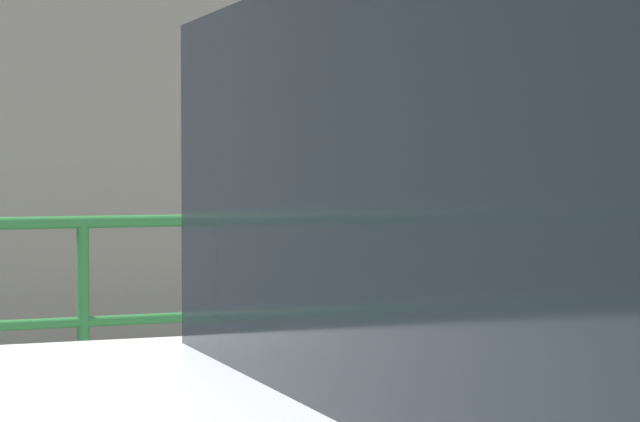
% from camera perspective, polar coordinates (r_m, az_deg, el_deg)
% --- Properties ---
extents(parking_meter, '(0.17, 0.18, 1.34)m').
position_cam_1_polar(parking_meter, '(3.48, -1.67, -4.11)').
color(parking_meter, slate).
rests_on(parking_meter, sidewalk_curb).
extents(pedestrian_at_meter, '(0.59, 0.60, 1.69)m').
position_cam_1_polar(pedestrian_at_meter, '(3.83, 4.01, -3.57)').
color(pedestrian_at_meter, black).
rests_on(pedestrian_at_meter, sidewalk_curb).
extents(background_railing, '(24.06, 0.06, 1.10)m').
position_cam_1_polar(background_railing, '(6.23, -10.58, -3.03)').
color(background_railing, '#2D7A38').
rests_on(background_railing, sidewalk_curb).
extents(backdrop_wall, '(32.00, 0.50, 3.46)m').
position_cam_1_polar(backdrop_wall, '(8.11, -13.40, 3.71)').
color(backdrop_wall, '#ADA38E').
rests_on(backdrop_wall, ground).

